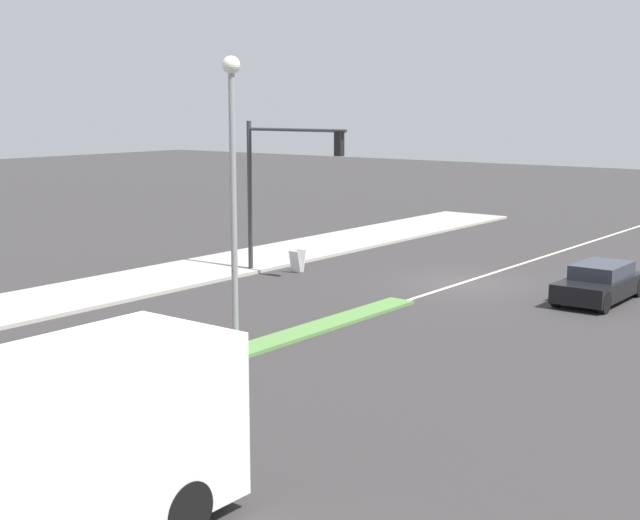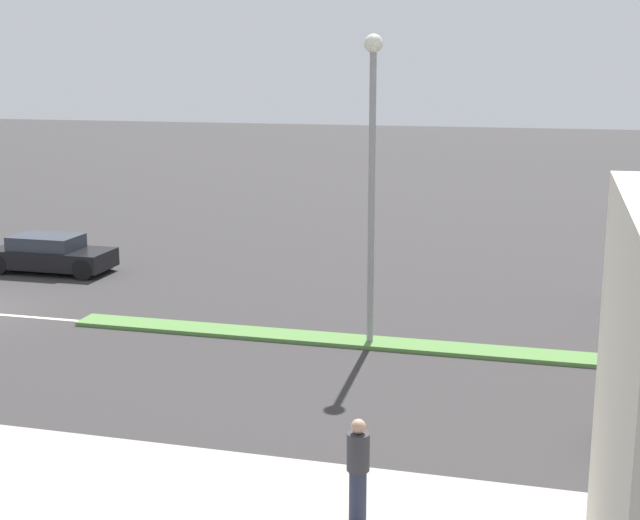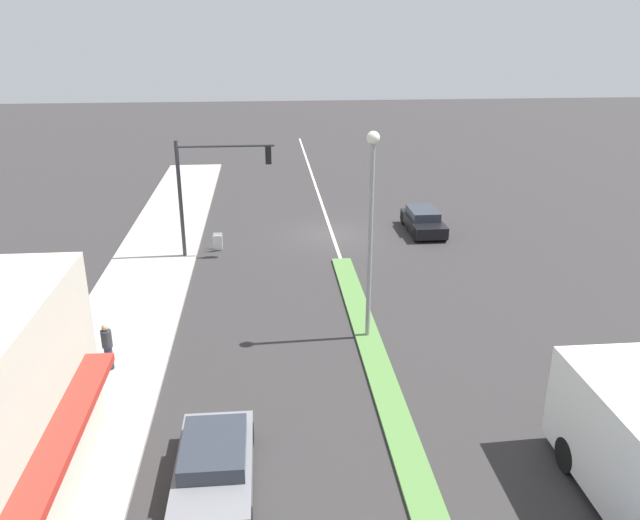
{
  "view_description": "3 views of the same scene",
  "coord_description": "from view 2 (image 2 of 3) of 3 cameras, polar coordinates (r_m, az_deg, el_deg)",
  "views": [
    {
      "loc": [
        -15.11,
        27.94,
        6.28
      ],
      "look_at": [
        0.78,
        7.35,
        1.76
      ],
      "focal_mm": 50.0,
      "sensor_mm": 36.0,
      "label": 1
    },
    {
      "loc": [
        20.67,
        16.1,
        6.77
      ],
      "look_at": [
        -1.46,
        10.21,
        1.74
      ],
      "focal_mm": 50.0,
      "sensor_mm": 36.0,
      "label": 2
    },
    {
      "loc": [
        3.54,
        31.9,
        10.74
      ],
      "look_at": [
        1.48,
        9.1,
        2.0
      ],
      "focal_mm": 35.0,
      "sensor_mm": 36.0,
      "label": 3
    }
  ],
  "objects": [
    {
      "name": "street_lamp",
      "position": [
        21.2,
        3.36,
        6.97
      ],
      "size": [
        0.44,
        0.44,
        7.37
      ],
      "color": "gray",
      "rests_on": "median_strip"
    },
    {
      "name": "pedestrian",
      "position": [
        13.47,
        2.45,
        -13.15
      ],
      "size": [
        0.34,
        0.34,
        1.61
      ],
      "color": "#282D42",
      "rests_on": "sidewalk_right"
    },
    {
      "name": "ground_plane",
      "position": [
        21.84,
        19.25,
        -6.39
      ],
      "size": [
        160.0,
        160.0,
        0.0
      ],
      "primitive_type": "plane",
      "color": "#333030"
    },
    {
      "name": "suv_black",
      "position": [
        30.93,
        -16.83,
        0.35
      ],
      "size": [
        1.73,
        4.0,
        1.24
      ],
      "color": "black",
      "rests_on": "ground"
    }
  ]
}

